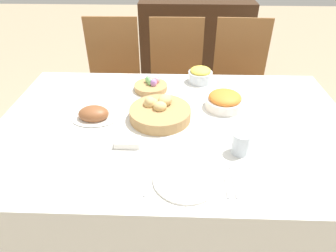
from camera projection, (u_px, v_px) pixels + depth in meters
ground_plane at (173, 219)px, 1.95m from camera, size 12.00×12.00×0.00m
dining_table at (174, 177)px, 1.74m from camera, size 1.81×1.17×0.75m
chair_far_right at (239, 82)px, 2.40m from camera, size 0.44×0.44×1.01m
chair_far_left at (113, 80)px, 2.43m from camera, size 0.43×0.43×1.01m
chair_far_center at (175, 81)px, 2.42m from camera, size 0.42×0.42×1.01m
sideboard at (195, 46)px, 3.24m from camera, size 1.14×0.44×0.96m
bread_basket at (160, 112)px, 1.54m from camera, size 0.32×0.32×0.12m
egg_basket at (151, 86)px, 1.81m from camera, size 0.20×0.20×0.08m
ham_platter at (94, 115)px, 1.54m from camera, size 0.24×0.17×0.08m
pineapple_bowl at (200, 75)px, 1.89m from camera, size 0.15×0.15×0.10m
carrot_bowl at (225, 100)px, 1.63m from camera, size 0.21×0.21×0.09m
dinner_plate at (186, 179)px, 1.18m from camera, size 0.26×0.26×0.01m
fork at (146, 179)px, 1.19m from camera, size 0.01×0.19×0.00m
knife at (226, 181)px, 1.18m from camera, size 0.01×0.19×0.00m
spoon at (233, 181)px, 1.18m from camera, size 0.01×0.19×0.00m
drinking_cup at (241, 143)px, 1.30m from camera, size 0.08×0.08×0.10m
butter_dish at (128, 142)px, 1.36m from camera, size 0.11×0.07×0.03m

